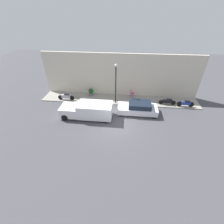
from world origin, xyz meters
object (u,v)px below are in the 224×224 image
at_px(parked_car, 138,108).
at_px(scooter_silver, 66,97).
at_px(motorcycle_black, 167,101).
at_px(potted_plant, 91,92).
at_px(motorcycle_blue, 186,103).
at_px(streetlamp, 116,79).
at_px(delivery_van, 87,110).
at_px(cafe_chair, 132,93).

distance_m(parked_car, scooter_silver, 8.82).
height_order(motorcycle_black, potted_plant, potted_plant).
xyz_separation_m(motorcycle_blue, scooter_silver, (0.09, 14.10, 0.02)).
bearing_deg(streetlamp, potted_plant, 65.08).
height_order(motorcycle_blue, streetlamp, streetlamp).
relative_size(delivery_van, streetlamp, 1.14).
height_order(streetlamp, cafe_chair, streetlamp).
height_order(parked_car, motorcycle_black, parked_car).
bearing_deg(motorcycle_black, cafe_chair, 69.77).
xyz_separation_m(parked_car, motorcycle_black, (1.97, -3.51, -0.12)).
bearing_deg(streetlamp, motorcycle_black, -87.87).
bearing_deg(parked_car, potted_plant, 60.82).
xyz_separation_m(delivery_van, motorcycle_black, (3.24, -8.71, -0.32)).
distance_m(delivery_van, motorcycle_blue, 11.08).
bearing_deg(delivery_van, scooter_silver, 48.34).
xyz_separation_m(delivery_van, scooter_silver, (3.06, 3.44, -0.29)).
distance_m(motorcycle_blue, motorcycle_black, 1.98).
bearing_deg(streetlamp, delivery_van, 138.76).
bearing_deg(cafe_chair, parked_car, -169.57).
bearing_deg(motorcycle_blue, delivery_van, 105.55).
xyz_separation_m(scooter_silver, cafe_chair, (1.71, -7.99, 0.09)).
xyz_separation_m(delivery_van, streetlamp, (3.01, -2.64, 2.21)).
bearing_deg(scooter_silver, motorcycle_black, -89.16).
height_order(scooter_silver, streetlamp, streetlamp).
relative_size(motorcycle_black, scooter_silver, 0.96).
xyz_separation_m(parked_car, cafe_chair, (3.50, 0.64, 0.00)).
relative_size(parked_car, cafe_chair, 4.43).
distance_m(motorcycle_blue, potted_plant, 11.44).
distance_m(delivery_van, motorcycle_black, 9.29).
bearing_deg(potted_plant, motorcycle_black, -97.96).
bearing_deg(cafe_chair, motorcycle_blue, -106.39).
bearing_deg(potted_plant, delivery_van, -171.65).
distance_m(scooter_silver, potted_plant, 3.14).
bearing_deg(motorcycle_blue, parked_car, 107.26).
distance_m(motorcycle_black, scooter_silver, 12.14).
xyz_separation_m(motorcycle_blue, motorcycle_black, (0.27, 1.96, -0.01)).
height_order(motorcycle_black, scooter_silver, scooter_silver).
distance_m(motorcycle_black, streetlamp, 6.58).
relative_size(scooter_silver, streetlamp, 0.44).
xyz_separation_m(motorcycle_black, potted_plant, (1.31, 9.37, 0.09)).
bearing_deg(delivery_van, motorcycle_black, -69.61).
height_order(parked_car, scooter_silver, parked_car).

